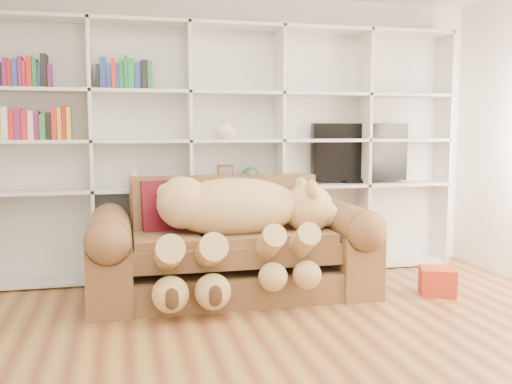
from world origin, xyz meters
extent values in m
plane|color=brown|center=(0.00, 0.00, 0.00)|extent=(5.00, 5.00, 0.00)
cube|color=white|center=(0.00, 2.50, 1.35)|extent=(5.00, 0.02, 2.70)
cube|color=silver|center=(0.00, 2.46, 1.20)|extent=(4.40, 0.03, 2.40)
cube|color=silver|center=(-1.32, 2.30, 1.20)|extent=(0.03, 0.35, 2.40)
cube|color=silver|center=(-0.44, 2.30, 1.20)|extent=(0.03, 0.35, 2.40)
cube|color=silver|center=(0.44, 2.30, 1.20)|extent=(0.03, 0.35, 2.40)
cube|color=silver|center=(1.32, 2.30, 1.20)|extent=(0.03, 0.35, 2.40)
cube|color=silver|center=(2.20, 2.30, 1.20)|extent=(0.03, 0.35, 2.40)
cube|color=silver|center=(0.00, 2.30, 0.03)|extent=(4.40, 0.35, 0.03)
cube|color=silver|center=(0.00, 2.30, 0.85)|extent=(4.40, 0.35, 0.03)
cube|color=silver|center=(0.00, 2.30, 1.30)|extent=(4.40, 0.35, 0.03)
cube|color=silver|center=(0.00, 2.30, 1.75)|extent=(4.40, 0.35, 0.03)
cube|color=silver|center=(0.00, 2.30, 2.37)|extent=(4.40, 0.35, 0.03)
cube|color=brown|center=(-0.17, 1.60, 0.12)|extent=(2.25, 0.91, 0.24)
cube|color=brown|center=(-0.17, 1.58, 0.47)|extent=(1.67, 0.75, 0.32)
cube|color=brown|center=(-0.17, 2.00, 0.70)|extent=(1.67, 0.21, 0.59)
cube|color=brown|center=(-1.17, 1.60, 0.29)|extent=(0.34, 1.02, 0.59)
cube|color=brown|center=(0.84, 1.60, 0.29)|extent=(0.34, 1.02, 0.59)
cylinder|color=brown|center=(-1.17, 1.60, 0.59)|extent=(0.34, 0.96, 0.34)
cylinder|color=brown|center=(0.84, 1.60, 0.59)|extent=(0.34, 0.96, 0.34)
ellipsoid|color=tan|center=(-0.16, 1.55, 0.76)|extent=(1.13, 0.54, 0.49)
sphere|color=tan|center=(-0.58, 1.55, 0.81)|extent=(0.43, 0.43, 0.43)
sphere|color=tan|center=(0.48, 1.55, 0.73)|extent=(0.43, 0.43, 0.43)
sphere|color=beige|center=(0.65, 1.55, 0.68)|extent=(0.21, 0.21, 0.21)
sphere|color=#3C2915|center=(0.73, 1.55, 0.67)|extent=(0.07, 0.07, 0.07)
ellipsoid|color=tan|center=(0.46, 1.40, 0.91)|extent=(0.10, 0.17, 0.17)
ellipsoid|color=tan|center=(0.46, 1.70, 0.91)|extent=(0.10, 0.17, 0.17)
sphere|color=tan|center=(-0.72, 1.55, 0.90)|extent=(0.15, 0.15, 0.15)
cylinder|color=tan|center=(0.04, 1.19, 0.50)|extent=(0.18, 0.52, 0.38)
cylinder|color=tan|center=(0.31, 1.19, 0.50)|extent=(0.18, 0.52, 0.38)
cylinder|color=tan|center=(-0.74, 1.19, 0.46)|extent=(0.21, 0.60, 0.44)
cylinder|color=tan|center=(-0.43, 1.19, 0.46)|extent=(0.21, 0.60, 0.44)
sphere|color=tan|center=(0.04, 1.03, 0.29)|extent=(0.22, 0.22, 0.22)
sphere|color=tan|center=(0.31, 1.03, 0.29)|extent=(0.22, 0.22, 0.22)
sphere|color=tan|center=(-0.74, 1.03, 0.21)|extent=(0.27, 0.27, 0.27)
sphere|color=tan|center=(-0.43, 1.03, 0.21)|extent=(0.27, 0.27, 0.27)
cube|color=#530E17|center=(-0.68, 1.81, 0.74)|extent=(0.48, 0.30, 0.48)
cube|color=red|center=(1.54, 1.22, 0.11)|extent=(0.36, 0.35, 0.23)
cube|color=black|center=(1.30, 2.35, 1.18)|extent=(1.02, 0.08, 0.58)
cube|color=black|center=(1.30, 2.35, 0.89)|extent=(0.34, 0.18, 0.04)
cube|color=brown|center=(-0.10, 2.30, 0.97)|extent=(0.16, 0.06, 0.19)
sphere|color=#316036|center=(0.15, 2.30, 0.96)|extent=(0.18, 0.18, 0.18)
cylinder|color=beige|center=(-0.96, 2.30, 0.95)|extent=(0.09, 0.09, 0.17)
cylinder|color=beige|center=(-0.78, 2.30, 0.93)|extent=(0.09, 0.09, 0.13)
sphere|color=silver|center=(-0.67, 2.30, 0.92)|extent=(0.09, 0.09, 0.09)
imported|color=silver|center=(-0.08, 2.30, 1.41)|extent=(0.21, 0.21, 0.19)
camera|label=1|loc=(-1.06, -3.06, 1.40)|focal=40.00mm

